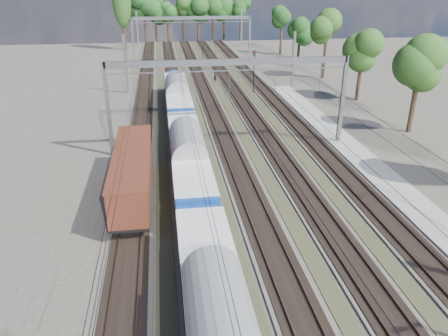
{
  "coord_description": "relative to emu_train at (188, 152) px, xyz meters",
  "views": [
    {
      "loc": [
        -6.32,
        -10.79,
        16.02
      ],
      "look_at": [
        -2.08,
        18.98,
        2.8
      ],
      "focal_mm": 35.0,
      "sensor_mm": 36.0,
      "label": 1
    }
  ],
  "objects": [
    {
      "name": "catenary",
      "position": [
        4.83,
        29.39,
        3.85
      ],
      "size": [
        25.65,
        130.0,
        9.0
      ],
      "color": "slate",
      "rests_on": "ground"
    },
    {
      "name": "tree_belt",
      "position": [
        12.16,
        71.8,
        5.76
      ],
      "size": [
        38.82,
        101.33,
        12.15
      ],
      "color": "black",
      "rests_on": "ground"
    },
    {
      "name": "freight_boxcar",
      "position": [
        -4.5,
        -2.47,
        -0.4
      ],
      "size": [
        2.83,
        13.66,
        3.52
      ],
      "color": "black",
      "rests_on": "ground"
    },
    {
      "name": "platform",
      "position": [
        16.5,
        -3.29,
        -2.4
      ],
      "size": [
        3.0,
        70.0,
        0.3
      ],
      "primitive_type": "cube",
      "color": "gray",
      "rests_on": "ground"
    },
    {
      "name": "signal_near",
      "position": [
        5.97,
        48.35,
        0.74
      ],
      "size": [
        0.36,
        0.33,
        5.21
      ],
      "rotation": [
        0.0,
        0.0,
        0.29
      ],
      "color": "black",
      "rests_on": "ground"
    },
    {
      "name": "track_bed",
      "position": [
        4.5,
        21.71,
        -2.45
      ],
      "size": [
        21.0,
        130.0,
        0.34
      ],
      "color": "#47423A",
      "rests_on": "ground"
    },
    {
      "name": "worker",
      "position": [
        6.92,
        37.52,
        -1.65
      ],
      "size": [
        0.61,
        0.76,
        1.8
      ],
      "primitive_type": "imported",
      "rotation": [
        0.0,
        0.0,
        1.26
      ],
      "color": "black",
      "rests_on": "ground"
    },
    {
      "name": "signal_far",
      "position": [
        11.68,
        29.4,
        1.39
      ],
      "size": [
        0.43,
        0.4,
        6.22
      ],
      "rotation": [
        0.0,
        0.0,
        -0.27
      ],
      "color": "black",
      "rests_on": "ground"
    },
    {
      "name": "emu_train",
      "position": [
        0.0,
        0.0,
        0.0
      ],
      "size": [
        2.97,
        62.72,
        4.34
      ],
      "color": "black",
      "rests_on": "ground"
    }
  ]
}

